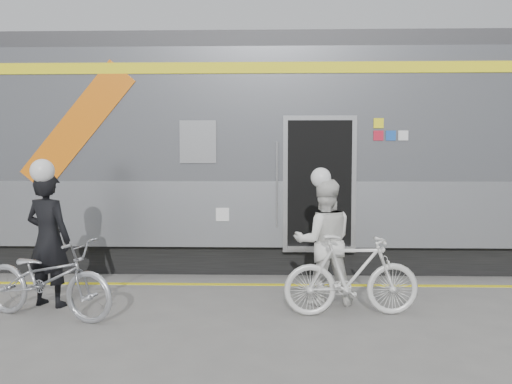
{
  "coord_description": "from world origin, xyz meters",
  "views": [
    {
      "loc": [
        0.27,
        -6.21,
        2.05
      ],
      "look_at": [
        0.05,
        1.6,
        1.5
      ],
      "focal_mm": 38.0,
      "sensor_mm": 36.0,
      "label": 1
    }
  ],
  "objects_px": {
    "man": "(48,239)",
    "bicycle_left": "(47,279)",
    "bicycle_right": "(352,275)",
    "woman": "(324,242)"
  },
  "relations": [
    {
      "from": "man",
      "to": "bicycle_right",
      "type": "height_order",
      "value": "man"
    },
    {
      "from": "man",
      "to": "bicycle_left",
      "type": "relative_size",
      "value": 0.95
    },
    {
      "from": "man",
      "to": "bicycle_right",
      "type": "bearing_deg",
      "value": -167.81
    },
    {
      "from": "man",
      "to": "bicycle_right",
      "type": "relative_size",
      "value": 1.05
    },
    {
      "from": "man",
      "to": "bicycle_left",
      "type": "xyz_separation_m",
      "value": [
        0.2,
        -0.55,
        -0.41
      ]
    },
    {
      "from": "bicycle_left",
      "to": "woman",
      "type": "relative_size",
      "value": 1.11
    },
    {
      "from": "man",
      "to": "bicycle_left",
      "type": "height_order",
      "value": "man"
    },
    {
      "from": "bicycle_left",
      "to": "woman",
      "type": "height_order",
      "value": "woman"
    },
    {
      "from": "woman",
      "to": "bicycle_right",
      "type": "height_order",
      "value": "woman"
    },
    {
      "from": "woman",
      "to": "bicycle_right",
      "type": "relative_size",
      "value": 0.99
    }
  ]
}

